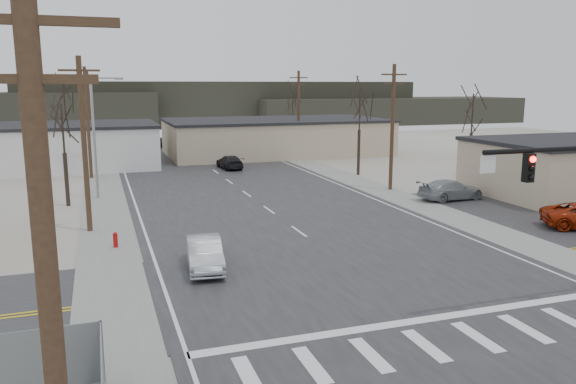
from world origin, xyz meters
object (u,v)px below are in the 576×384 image
object	(u,v)px
fire_hydrant	(115,240)
car_far_a	(230,162)
car_parked_silver	(451,190)
car_far_b	(157,142)
sedan_crossing	(205,253)

from	to	relation	value
fire_hydrant	car_far_a	world-z (taller)	car_far_a
fire_hydrant	car_parked_silver	bearing A→B (deg)	11.78
car_far_a	car_far_b	distance (m)	23.03
fire_hydrant	car_parked_silver	world-z (taller)	car_parked_silver
car_far_a	car_far_b	xyz separation A→B (m)	(-4.98, 22.49, 0.07)
fire_hydrant	sedan_crossing	xyz separation A→B (m)	(3.80, -4.90, 0.32)
fire_hydrant	car_parked_silver	distance (m)	24.49
fire_hydrant	car_far_a	size ratio (longest dim) A/B	0.19
car_far_a	car_parked_silver	bearing A→B (deg)	116.94
car_far_b	sedan_crossing	bearing A→B (deg)	-117.61
sedan_crossing	fire_hydrant	bearing A→B (deg)	133.86
sedan_crossing	car_parked_silver	size ratio (longest dim) A/B	0.87
car_far_a	fire_hydrant	bearing A→B (deg)	61.58
car_far_b	car_parked_silver	size ratio (longest dim) A/B	0.85
sedan_crossing	car_far_b	distance (m)	53.05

